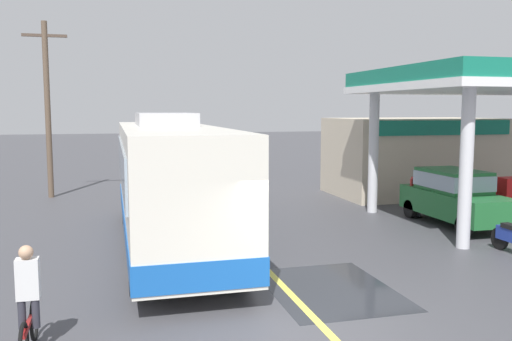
# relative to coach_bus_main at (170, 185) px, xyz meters

# --- Properties ---
(ground) EXTENTS (120.00, 120.00, 0.00)m
(ground) POSITION_rel_coach_bus_main_xyz_m (1.96, 13.78, -1.72)
(ground) COLOR #424247
(lane_divider_stripe) EXTENTS (0.16, 50.00, 0.01)m
(lane_divider_stripe) POSITION_rel_coach_bus_main_xyz_m (1.96, 8.78, -1.72)
(lane_divider_stripe) COLOR #D8CC4C
(lane_divider_stripe) RESTS_ON ground
(wet_puddle_patch) EXTENTS (2.56, 3.42, 0.01)m
(wet_puddle_patch) POSITION_rel_coach_bus_main_xyz_m (2.87, -4.59, -1.72)
(wet_puddle_patch) COLOR #26282D
(wet_puddle_patch) RESTS_ON ground
(coach_bus_main) EXTENTS (2.60, 11.04, 3.69)m
(coach_bus_main) POSITION_rel_coach_bus_main_xyz_m (0.00, 0.00, 0.00)
(coach_bus_main) COLOR silver
(coach_bus_main) RESTS_ON ground
(gas_station_roadside) EXTENTS (9.10, 11.95, 5.10)m
(gas_station_roadside) POSITION_rel_coach_bus_main_xyz_m (11.43, 4.58, 0.91)
(gas_station_roadside) COLOR #147259
(gas_station_roadside) RESTS_ON ground
(car_at_pump) EXTENTS (1.70, 4.20, 1.82)m
(car_at_pump) POSITION_rel_coach_bus_main_xyz_m (9.30, 0.36, -0.71)
(car_at_pump) COLOR #1E602D
(car_at_pump) RESTS_ON ground
(minibus_opposing_lane) EXTENTS (2.04, 6.13, 2.44)m
(minibus_opposing_lane) POSITION_rel_coach_bus_main_xyz_m (4.09, 18.88, -0.25)
(minibus_opposing_lane) COLOR #A5A5AD
(minibus_opposing_lane) RESTS_ON ground
(cyclist_on_shoulder) EXTENTS (0.34, 1.82, 1.72)m
(cyclist_on_shoulder) POSITION_rel_coach_bus_main_xyz_m (-2.83, -6.22, -0.94)
(cyclist_on_shoulder) COLOR black
(cyclist_on_shoulder) RESTS_ON ground
(pedestrian_near_pump) EXTENTS (0.55, 0.22, 1.66)m
(pedestrian_near_pump) POSITION_rel_coach_bus_main_xyz_m (8.85, 1.89, -0.79)
(pedestrian_near_pump) COLOR #33333F
(pedestrian_near_pump) RESTS_ON ground
(utility_pole_roadside) EXTENTS (1.80, 0.24, 7.47)m
(utility_pole_roadside) POSITION_rel_coach_bus_main_xyz_m (-4.14, 9.75, 2.19)
(utility_pole_roadside) COLOR brown
(utility_pole_roadside) RESTS_ON ground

